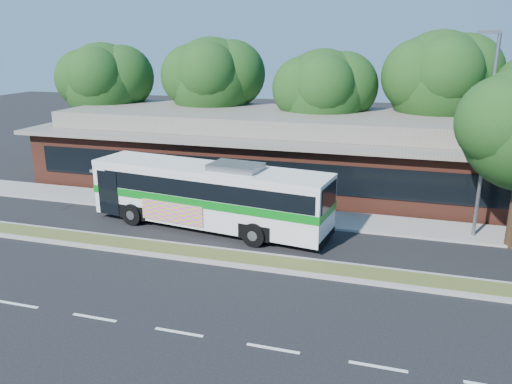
% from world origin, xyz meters
% --- Properties ---
extents(ground, '(120.00, 120.00, 0.00)m').
position_xyz_m(ground, '(0.00, 0.00, 0.00)').
color(ground, black).
rests_on(ground, ground).
extents(median_strip, '(26.00, 1.10, 0.15)m').
position_xyz_m(median_strip, '(0.00, 0.60, 0.07)').
color(median_strip, '#415524').
rests_on(median_strip, ground).
extents(sidewalk, '(44.00, 2.60, 0.12)m').
position_xyz_m(sidewalk, '(0.00, 6.40, 0.06)').
color(sidewalk, gray).
rests_on(sidewalk, ground).
extents(parking_lot, '(14.00, 12.00, 0.01)m').
position_xyz_m(parking_lot, '(-18.00, 10.00, 0.01)').
color(parking_lot, black).
rests_on(parking_lot, ground).
extents(plaza_building, '(33.20, 11.20, 4.45)m').
position_xyz_m(plaza_building, '(0.00, 12.99, 2.13)').
color(plaza_building, '#59281C').
rests_on(plaza_building, ground).
extents(lamp_post, '(0.93, 0.18, 9.07)m').
position_xyz_m(lamp_post, '(9.56, 6.00, 4.90)').
color(lamp_post, slate).
rests_on(lamp_post, ground).
extents(tree_bg_a, '(6.47, 5.80, 8.63)m').
position_xyz_m(tree_bg_a, '(-14.58, 15.14, 5.87)').
color(tree_bg_a, black).
rests_on(tree_bg_a, ground).
extents(tree_bg_b, '(6.69, 6.00, 9.00)m').
position_xyz_m(tree_bg_b, '(-6.57, 16.14, 6.14)').
color(tree_bg_b, black).
rests_on(tree_bg_b, ground).
extents(tree_bg_c, '(6.24, 5.60, 8.26)m').
position_xyz_m(tree_bg_c, '(1.40, 15.13, 5.59)').
color(tree_bg_c, black).
rests_on(tree_bg_c, ground).
extents(tree_bg_d, '(6.91, 6.20, 9.37)m').
position_xyz_m(tree_bg_d, '(8.45, 16.15, 6.42)').
color(tree_bg_d, black).
rests_on(tree_bg_d, ground).
extents(transit_bus, '(12.01, 4.15, 3.31)m').
position_xyz_m(transit_bus, '(-2.42, 3.79, 1.84)').
color(transit_bus, silver).
rests_on(transit_bus, ground).
extents(sedan, '(5.10, 2.32, 1.45)m').
position_xyz_m(sedan, '(-9.00, 8.28, 0.72)').
color(sedan, '#B9BCC0').
rests_on(sedan, ground).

